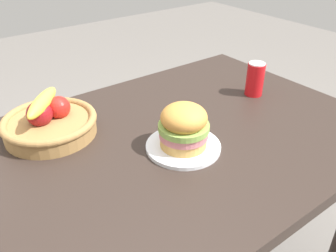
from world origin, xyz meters
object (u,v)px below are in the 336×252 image
Objects in this scene: plate at (183,146)px; sandwich at (184,126)px; fruit_basket at (49,122)px; soda_can at (255,79)px.

sandwich reaches higher than plate.
plate is at bearing -47.82° from fruit_basket.
sandwich is 0.42m from fruit_basket.
fruit_basket is (-0.28, 0.31, 0.04)m from plate.
sandwich reaches higher than soda_can.
plate is at bearing -164.58° from soda_can.
soda_can is at bearing -14.55° from fruit_basket.
plate is 1.50× the size of sandwich.
soda_can is 0.43× the size of fruit_basket.
fruit_basket reaches higher than soda_can.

